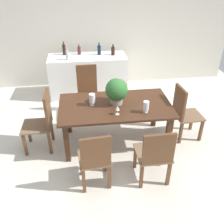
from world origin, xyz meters
name	(u,v)px	position (x,y,z in m)	size (l,w,h in m)	color
ground_plane	(115,142)	(0.00, 0.00, 0.00)	(7.04, 7.04, 0.00)	silver
back_wall	(101,32)	(0.00, 2.60, 1.30)	(6.40, 0.10, 2.60)	beige
dining_table	(115,110)	(0.00, 0.03, 0.65)	(1.82, 1.02, 0.74)	#422616
chair_far_left	(88,90)	(-0.41, 1.03, 0.56)	(0.45, 0.48, 1.03)	brown
chair_near_right	(155,154)	(0.41, -0.96, 0.51)	(0.47, 0.48, 0.91)	brown
chair_foot_end	(184,111)	(1.18, 0.02, 0.53)	(0.48, 0.45, 0.99)	brown
chair_head_end	(43,119)	(-1.18, 0.03, 0.55)	(0.48, 0.45, 1.02)	brown
chair_near_left	(95,158)	(-0.40, -0.95, 0.51)	(0.46, 0.45, 0.92)	brown
flower_centerpiece	(117,91)	(0.03, 0.08, 0.97)	(0.36, 0.36, 0.43)	gray
crystal_vase_left	(92,99)	(-0.37, 0.06, 0.86)	(0.10, 0.10, 0.20)	silver
crystal_vase_center_near	(146,106)	(0.43, -0.26, 0.85)	(0.09, 0.09, 0.19)	silver
wine_glass	(117,109)	(-0.01, -0.27, 0.84)	(0.06, 0.06, 0.14)	silver
kitchen_counter	(88,76)	(-0.37, 1.94, 0.46)	(1.74, 0.66, 0.93)	white
wine_bottle_green	(99,50)	(-0.09, 2.04, 1.03)	(0.08, 0.08, 0.27)	#0F1E38
wine_bottle_amber	(79,51)	(-0.54, 2.12, 1.01)	(0.07, 0.07, 0.22)	#511E28
wine_bottle_dark	(64,49)	(-0.87, 2.13, 1.05)	(0.07, 0.07, 0.30)	black
wine_bottle_clear	(113,51)	(0.21, 1.98, 1.02)	(0.08, 0.08, 0.23)	black
wine_bottle_tall	(67,55)	(-0.79, 1.76, 1.03)	(0.06, 0.06, 0.27)	#B2BFB7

